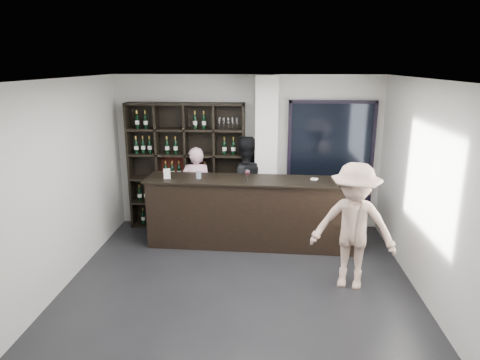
# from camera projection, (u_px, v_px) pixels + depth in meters

# --- Properties ---
(floor) EXTENTS (5.00, 5.50, 0.01)m
(floor) POSITION_uv_depth(u_px,v_px,m) (238.00, 297.00, 5.88)
(floor) COLOR black
(floor) RESTS_ON ground
(wine_shelf) EXTENTS (2.20, 0.35, 2.40)m
(wine_shelf) POSITION_uv_depth(u_px,v_px,m) (187.00, 167.00, 8.10)
(wine_shelf) COLOR black
(wine_shelf) RESTS_ON floor
(structural_column) EXTENTS (0.40, 0.40, 2.90)m
(structural_column) POSITION_uv_depth(u_px,v_px,m) (266.00, 156.00, 7.85)
(structural_column) COLOR silver
(structural_column) RESTS_ON floor
(glass_panel) EXTENTS (1.60, 0.08, 2.10)m
(glass_panel) POSITION_uv_depth(u_px,v_px,m) (330.00, 157.00, 8.00)
(glass_panel) COLOR black
(glass_panel) RESTS_ON floor
(tasting_counter) EXTENTS (3.63, 0.75, 1.20)m
(tasting_counter) POSITION_uv_depth(u_px,v_px,m) (252.00, 212.00, 7.40)
(tasting_counter) COLOR black
(tasting_counter) RESTS_ON floor
(taster_pink) EXTENTS (0.60, 0.40, 1.61)m
(taster_pink) POSITION_uv_depth(u_px,v_px,m) (197.00, 189.00, 8.03)
(taster_pink) COLOR #E7B0C2
(taster_pink) RESTS_ON floor
(taster_black) EXTENTS (1.04, 0.91, 1.82)m
(taster_black) POSITION_uv_depth(u_px,v_px,m) (244.00, 185.00, 7.95)
(taster_black) COLOR black
(taster_black) RESTS_ON floor
(customer) EXTENTS (1.31, 0.97, 1.81)m
(customer) POSITION_uv_depth(u_px,v_px,m) (353.00, 227.00, 5.93)
(customer) COLOR tan
(customer) RESTS_ON floor
(wine_glass) EXTENTS (0.11, 0.11, 0.21)m
(wine_glass) POSITION_uv_depth(u_px,v_px,m) (247.00, 174.00, 7.14)
(wine_glass) COLOR white
(wine_glass) RESTS_ON tasting_counter
(spit_cup) EXTENTS (0.12, 0.12, 0.12)m
(spit_cup) POSITION_uv_depth(u_px,v_px,m) (199.00, 175.00, 7.26)
(spit_cup) COLOR silver
(spit_cup) RESTS_ON tasting_counter
(napkin_stack) EXTENTS (0.14, 0.14, 0.02)m
(napkin_stack) POSITION_uv_depth(u_px,v_px,m) (314.00, 179.00, 7.21)
(napkin_stack) COLOR white
(napkin_stack) RESTS_ON tasting_counter
(card_stand) EXTENTS (0.12, 0.08, 0.17)m
(card_stand) POSITION_uv_depth(u_px,v_px,m) (167.00, 174.00, 7.26)
(card_stand) COLOR white
(card_stand) RESTS_ON tasting_counter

